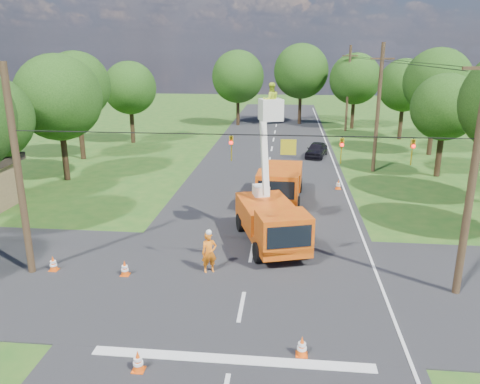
# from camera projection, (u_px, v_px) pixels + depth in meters

# --- Properties ---
(ground) EXTENTS (140.00, 140.00, 0.00)m
(ground) POSITION_uv_depth(u_px,v_px,m) (267.00, 175.00, 36.86)
(ground) COLOR #225319
(ground) RESTS_ON ground
(road_main) EXTENTS (12.00, 100.00, 0.06)m
(road_main) POSITION_uv_depth(u_px,v_px,m) (267.00, 175.00, 36.86)
(road_main) COLOR black
(road_main) RESTS_ON ground
(road_cross) EXTENTS (56.00, 10.00, 0.07)m
(road_cross) POSITION_uv_depth(u_px,v_px,m) (246.00, 283.00, 19.72)
(road_cross) COLOR black
(road_cross) RESTS_ON ground
(stop_bar) EXTENTS (9.00, 0.45, 0.02)m
(stop_bar) POSITION_uv_depth(u_px,v_px,m) (231.00, 361.00, 14.78)
(stop_bar) COLOR silver
(stop_bar) RESTS_ON ground
(edge_line) EXTENTS (0.12, 90.00, 0.02)m
(edge_line) POSITION_uv_depth(u_px,v_px,m) (339.00, 177.00, 36.30)
(edge_line) COLOR silver
(edge_line) RESTS_ON ground
(bucket_truck) EXTENTS (4.11, 6.75, 7.97)m
(bucket_truck) POSITION_uv_depth(u_px,v_px,m) (271.00, 214.00, 23.08)
(bucket_truck) COLOR #CC5E0E
(bucket_truck) RESTS_ON ground
(second_truck) EXTENTS (2.96, 6.79, 2.49)m
(second_truck) POSITION_uv_depth(u_px,v_px,m) (280.00, 183.00, 29.80)
(second_truck) COLOR #CC5E0E
(second_truck) RESTS_ON ground
(ground_worker) EXTENTS (0.80, 0.68, 1.87)m
(ground_worker) POSITION_uv_depth(u_px,v_px,m) (209.00, 253.00, 20.40)
(ground_worker) COLOR #FB5C15
(ground_worker) RESTS_ON ground
(distant_car) EXTENTS (2.50, 4.20, 1.34)m
(distant_car) POSITION_uv_depth(u_px,v_px,m) (317.00, 150.00, 42.86)
(distant_car) COLOR black
(distant_car) RESTS_ON ground
(traffic_cone_0) EXTENTS (0.38, 0.38, 0.71)m
(traffic_cone_0) POSITION_uv_depth(u_px,v_px,m) (138.00, 361.00, 14.18)
(traffic_cone_0) COLOR #EB500C
(traffic_cone_0) RESTS_ON ground
(traffic_cone_1) EXTENTS (0.38, 0.38, 0.71)m
(traffic_cone_1) POSITION_uv_depth(u_px,v_px,m) (302.00, 346.00, 14.90)
(traffic_cone_1) COLOR #EB500C
(traffic_cone_1) RESTS_ON ground
(traffic_cone_2) EXTENTS (0.38, 0.38, 0.71)m
(traffic_cone_2) POSITION_uv_depth(u_px,v_px,m) (288.00, 224.00, 25.37)
(traffic_cone_2) COLOR #EB500C
(traffic_cone_2) RESTS_ON ground
(traffic_cone_3) EXTENTS (0.38, 0.38, 0.71)m
(traffic_cone_3) POSITION_uv_depth(u_px,v_px,m) (284.00, 202.00, 28.99)
(traffic_cone_3) COLOR #EB500C
(traffic_cone_3) RESTS_ON ground
(traffic_cone_4) EXTENTS (0.38, 0.38, 0.71)m
(traffic_cone_4) POSITION_uv_depth(u_px,v_px,m) (125.00, 268.00, 20.23)
(traffic_cone_4) COLOR #EB500C
(traffic_cone_4) RESTS_ON ground
(traffic_cone_5) EXTENTS (0.38, 0.38, 0.71)m
(traffic_cone_5) POSITION_uv_depth(u_px,v_px,m) (53.00, 263.00, 20.68)
(traffic_cone_5) COLOR #EB500C
(traffic_cone_5) RESTS_ON ground
(traffic_cone_6) EXTENTS (0.38, 0.38, 0.71)m
(traffic_cone_6) POSITION_uv_depth(u_px,v_px,m) (338.00, 185.00, 32.86)
(traffic_cone_6) COLOR #EB500C
(traffic_cone_6) RESTS_ON ground
(pole_right_near) EXTENTS (1.80, 0.30, 10.00)m
(pole_right_near) POSITION_uv_depth(u_px,v_px,m) (474.00, 171.00, 17.40)
(pole_right_near) COLOR #4C3823
(pole_right_near) RESTS_ON ground
(pole_right_mid) EXTENTS (1.80, 0.30, 10.00)m
(pole_right_mid) POSITION_uv_depth(u_px,v_px,m) (378.00, 108.00, 36.44)
(pole_right_mid) COLOR #4C3823
(pole_right_mid) RESTS_ON ground
(pole_right_far) EXTENTS (1.80, 0.30, 10.00)m
(pole_right_far) POSITION_uv_depth(u_px,v_px,m) (348.00, 88.00, 55.47)
(pole_right_far) COLOR #4C3823
(pole_right_far) RESTS_ON ground
(pole_left) EXTENTS (0.30, 0.30, 9.00)m
(pole_left) POSITION_uv_depth(u_px,v_px,m) (18.00, 174.00, 19.36)
(pole_left) COLOR #4C3823
(pole_left) RESTS_ON ground
(signal_span) EXTENTS (18.00, 0.29, 1.07)m
(signal_span) POSITION_uv_depth(u_px,v_px,m) (305.00, 147.00, 17.79)
(signal_span) COLOR black
(signal_span) RESTS_ON ground
(tree_left_d) EXTENTS (6.20, 6.20, 9.24)m
(tree_left_d) POSITION_uv_depth(u_px,v_px,m) (59.00, 98.00, 33.70)
(tree_left_d) COLOR #382616
(tree_left_d) RESTS_ON ground
(tree_left_e) EXTENTS (5.80, 5.80, 9.41)m
(tree_left_e) POSITION_uv_depth(u_px,v_px,m) (76.00, 85.00, 40.44)
(tree_left_e) COLOR #382616
(tree_left_e) RESTS_ON ground
(tree_left_f) EXTENTS (5.40, 5.40, 8.40)m
(tree_left_f) POSITION_uv_depth(u_px,v_px,m) (130.00, 88.00, 48.09)
(tree_left_f) COLOR #382616
(tree_left_f) RESTS_ON ground
(tree_right_c) EXTENTS (5.00, 5.00, 7.83)m
(tree_right_c) POSITION_uv_depth(u_px,v_px,m) (445.00, 107.00, 34.96)
(tree_right_c) COLOR #382616
(tree_right_c) RESTS_ON ground
(tree_right_d) EXTENTS (6.00, 6.00, 9.70)m
(tree_right_d) POSITION_uv_depth(u_px,v_px,m) (437.00, 82.00, 42.02)
(tree_right_d) COLOR #382616
(tree_right_d) RESTS_ON ground
(tree_right_e) EXTENTS (5.60, 5.60, 8.63)m
(tree_right_e) POSITION_uv_depth(u_px,v_px,m) (404.00, 85.00, 49.98)
(tree_right_e) COLOR #382616
(tree_right_e) RESTS_ON ground
(tree_far_a) EXTENTS (6.60, 6.60, 9.50)m
(tree_far_a) POSITION_uv_depth(u_px,v_px,m) (238.00, 77.00, 59.35)
(tree_far_a) COLOR #382616
(tree_far_a) RESTS_ON ground
(tree_far_b) EXTENTS (7.00, 7.00, 10.32)m
(tree_far_b) POSITION_uv_depth(u_px,v_px,m) (301.00, 71.00, 60.28)
(tree_far_b) COLOR #382616
(tree_far_b) RESTS_ON ground
(tree_far_c) EXTENTS (6.20, 6.20, 9.18)m
(tree_far_c) POSITION_uv_depth(u_px,v_px,m) (355.00, 79.00, 57.00)
(tree_far_c) COLOR #382616
(tree_far_c) RESTS_ON ground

